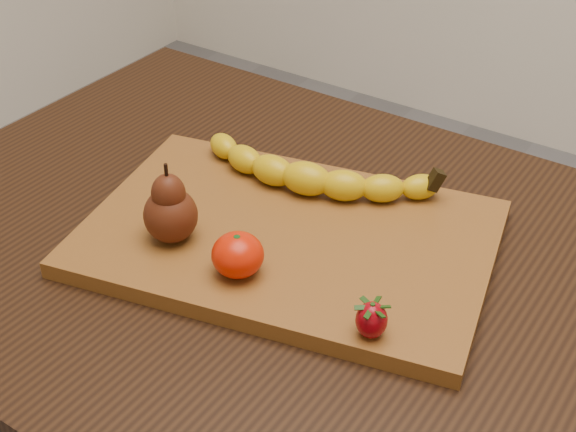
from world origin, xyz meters
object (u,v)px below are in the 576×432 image
Objects in this scene: table at (295,314)px; pear at (169,202)px; mandarin at (238,255)px; cutting_board at (288,238)px.

pear is (-0.11, -0.08, 0.16)m from table.
mandarin is at bearing -5.20° from pear.
table is 0.21m from pear.
mandarin reaches higher than table.
cutting_board reaches higher than table.
pear is at bearing -153.32° from cutting_board.
cutting_board is 4.84× the size of pear.
pear is 1.69× the size of mandarin.
pear is at bearing 174.80° from mandarin.
table is 0.17m from mandarin.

